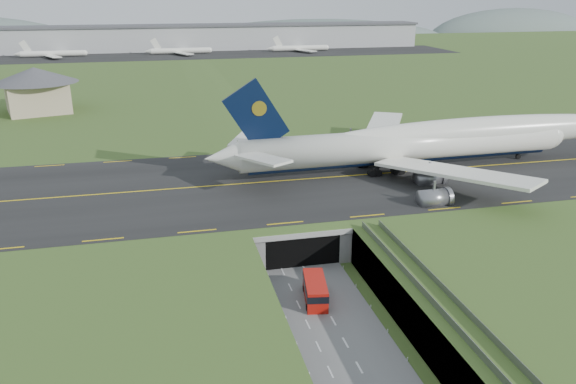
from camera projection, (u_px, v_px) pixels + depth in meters
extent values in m
plane|color=#395120|center=(317.00, 292.00, 81.49)|extent=(900.00, 900.00, 0.00)
cube|color=gray|center=(317.00, 274.00, 80.48)|extent=(800.00, 800.00, 6.00)
cube|color=slate|center=(332.00, 320.00, 74.58)|extent=(12.00, 75.00, 0.20)
cube|color=black|center=(271.00, 182.00, 109.69)|extent=(800.00, 44.00, 0.18)
cube|color=gray|center=(287.00, 210.00, 97.05)|extent=(16.00, 22.00, 1.00)
cube|color=gray|center=(248.00, 227.00, 96.41)|extent=(2.00, 22.00, 6.00)
cube|color=gray|center=(326.00, 220.00, 99.39)|extent=(2.00, 22.00, 6.00)
cube|color=black|center=(294.00, 238.00, 93.48)|extent=(12.00, 12.00, 5.00)
cube|color=#A8A8A3|center=(303.00, 235.00, 86.89)|extent=(17.00, 0.50, 0.80)
cube|color=#A8A8A3|center=(453.00, 316.00, 64.92)|extent=(3.00, 53.00, 0.50)
cube|color=gray|center=(442.00, 312.00, 64.36)|extent=(0.06, 53.00, 1.00)
cube|color=gray|center=(464.00, 309.00, 64.96)|extent=(0.06, 53.00, 1.00)
cylinder|color=#A8A8A3|center=(440.00, 327.00, 68.22)|extent=(0.90, 0.90, 5.60)
cylinder|color=#A8A8A3|center=(400.00, 280.00, 79.22)|extent=(0.90, 0.90, 5.60)
cylinder|color=white|center=(405.00, 145.00, 116.04)|extent=(69.61, 8.48, 6.54)
sphere|color=white|center=(548.00, 135.00, 124.32)|extent=(6.58, 6.58, 6.41)
cone|color=white|center=(223.00, 158.00, 107.02)|extent=(7.32, 6.41, 6.21)
ellipsoid|color=white|center=(485.00, 132.00, 120.01)|extent=(76.92, 8.16, 6.86)
ellipsoid|color=black|center=(545.00, 131.00, 123.80)|extent=(4.65, 2.99, 2.29)
cylinder|color=black|center=(404.00, 157.00, 116.90)|extent=(66.03, 4.59, 2.75)
cube|color=white|center=(381.00, 131.00, 131.75)|extent=(20.85, 30.33, 2.75)
cube|color=white|center=(247.00, 138.00, 114.94)|extent=(9.12, 12.11, 1.05)
cube|color=white|center=(454.00, 172.00, 101.99)|extent=(22.13, 29.82, 2.75)
cube|color=white|center=(263.00, 159.00, 100.99)|extent=(9.55, 12.05, 1.05)
cube|color=black|center=(256.00, 116.00, 106.02)|extent=(13.00, 0.98, 14.45)
cylinder|color=gold|center=(259.00, 108.00, 105.62)|extent=(2.88, 0.79, 2.86)
cylinder|color=slate|center=(387.00, 152.00, 126.46)|extent=(5.40, 3.52, 3.37)
cylinder|color=slate|center=(350.00, 142.00, 135.08)|extent=(5.40, 3.52, 3.37)
cylinder|color=slate|center=(429.00, 178.00, 108.79)|extent=(5.40, 3.52, 3.37)
cylinder|color=slate|center=(433.00, 199.00, 97.88)|extent=(5.40, 3.52, 3.37)
cylinder|color=black|center=(518.00, 156.00, 124.20)|extent=(1.14, 0.54, 1.12)
cube|color=black|center=(383.00, 167.00, 116.43)|extent=(6.33, 7.32, 1.43)
cube|color=#B5140C|center=(315.00, 290.00, 78.64)|extent=(4.08, 8.01, 3.06)
cube|color=black|center=(315.00, 286.00, 78.44)|extent=(4.16, 8.13, 1.02)
cube|color=black|center=(315.00, 298.00, 79.07)|extent=(3.80, 7.48, 0.51)
cylinder|color=black|center=(307.00, 307.00, 76.57)|extent=(0.50, 0.96, 0.92)
cylinder|color=black|center=(304.00, 289.00, 81.35)|extent=(0.50, 0.96, 0.92)
cylinder|color=black|center=(327.00, 307.00, 76.72)|extent=(0.50, 0.96, 0.92)
cylinder|color=black|center=(322.00, 288.00, 81.51)|extent=(0.50, 0.96, 0.92)
cube|color=tan|center=(38.00, 98.00, 171.51)|extent=(21.15, 21.15, 9.12)
cone|color=#4C4C51|center=(34.00, 75.00, 169.19)|extent=(31.02, 31.02, 4.56)
cube|color=#B2B2B2|center=(187.00, 38.00, 351.95)|extent=(300.00, 22.00, 15.00)
cube|color=#4C4C51|center=(186.00, 25.00, 349.42)|extent=(302.00, 24.00, 1.20)
cube|color=black|center=(191.00, 55.00, 326.94)|extent=(320.00, 50.00, 0.08)
cylinder|color=white|center=(53.00, 54.00, 314.65)|extent=(34.00, 3.20, 3.20)
cylinder|color=white|center=(181.00, 51.00, 329.69)|extent=(34.00, 3.20, 3.20)
cylinder|color=white|center=(300.00, 48.00, 345.12)|extent=(34.00, 3.20, 3.20)
ellipsoid|color=#4F5F59|center=(315.00, 45.00, 502.60)|extent=(260.00, 91.00, 44.00)
ellipsoid|color=#4F5F59|center=(513.00, 40.00, 545.18)|extent=(180.00, 63.00, 60.00)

